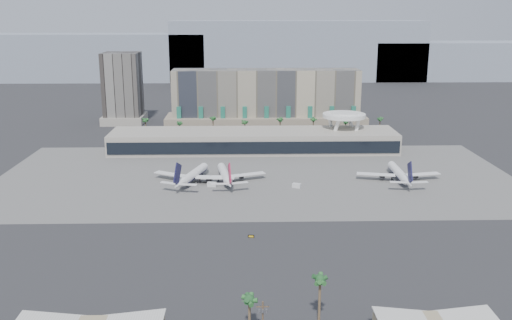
{
  "coord_description": "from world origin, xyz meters",
  "views": [
    {
      "loc": [
        -6.85,
        -223.09,
        81.66
      ],
      "look_at": [
        -0.29,
        40.0,
        12.45
      ],
      "focal_mm": 40.0,
      "sensor_mm": 36.0,
      "label": 1
    }
  ],
  "objects_px": {
    "utility_pole": "(263,319)",
    "airliner_centre": "(225,175)",
    "airliner_right": "(399,173)",
    "service_vehicle_a": "(212,184)",
    "service_vehicle_b": "(297,186)",
    "taxiway_sign": "(251,236)",
    "airliner_left": "(193,175)"
  },
  "relations": [
    {
      "from": "airliner_right",
      "to": "service_vehicle_a",
      "type": "relative_size",
      "value": 10.01
    },
    {
      "from": "service_vehicle_b",
      "to": "airliner_right",
      "type": "bearing_deg",
      "value": 35.73
    },
    {
      "from": "utility_pole",
      "to": "service_vehicle_a",
      "type": "bearing_deg",
      "value": 98.27
    },
    {
      "from": "utility_pole",
      "to": "service_vehicle_b",
      "type": "height_order",
      "value": "utility_pole"
    },
    {
      "from": "service_vehicle_b",
      "to": "taxiway_sign",
      "type": "relative_size",
      "value": 1.65
    },
    {
      "from": "airliner_right",
      "to": "service_vehicle_a",
      "type": "distance_m",
      "value": 92.5
    },
    {
      "from": "utility_pole",
      "to": "airliner_right",
      "type": "xyz_separation_m",
      "value": [
        72.67,
        141.39,
        -3.39
      ]
    },
    {
      "from": "service_vehicle_a",
      "to": "taxiway_sign",
      "type": "bearing_deg",
      "value": -64.47
    },
    {
      "from": "airliner_right",
      "to": "taxiway_sign",
      "type": "bearing_deg",
      "value": -135.53
    },
    {
      "from": "airliner_centre",
      "to": "service_vehicle_b",
      "type": "height_order",
      "value": "airliner_centre"
    },
    {
      "from": "utility_pole",
      "to": "taxiway_sign",
      "type": "distance_m",
      "value": 70.45
    },
    {
      "from": "service_vehicle_b",
      "to": "taxiway_sign",
      "type": "distance_m",
      "value": 65.26
    },
    {
      "from": "airliner_left",
      "to": "service_vehicle_b",
      "type": "height_order",
      "value": "airliner_left"
    },
    {
      "from": "taxiway_sign",
      "to": "airliner_centre",
      "type": "bearing_deg",
      "value": 106.96
    },
    {
      "from": "airliner_left",
      "to": "airliner_centre",
      "type": "xyz_separation_m",
      "value": [
        15.85,
        0.55,
        -0.11
      ]
    },
    {
      "from": "service_vehicle_a",
      "to": "taxiway_sign",
      "type": "xyz_separation_m",
      "value": [
        17.72,
        -63.98,
        -0.52
      ]
    },
    {
      "from": "service_vehicle_a",
      "to": "service_vehicle_b",
      "type": "relative_size",
      "value": 1.09
    },
    {
      "from": "service_vehicle_a",
      "to": "airliner_right",
      "type": "bearing_deg",
      "value": 14.57
    },
    {
      "from": "airliner_right",
      "to": "taxiway_sign",
      "type": "distance_m",
      "value": 103.11
    },
    {
      "from": "airliner_right",
      "to": "taxiway_sign",
      "type": "relative_size",
      "value": 17.97
    },
    {
      "from": "airliner_left",
      "to": "service_vehicle_b",
      "type": "relative_size",
      "value": 10.67
    },
    {
      "from": "airliner_right",
      "to": "service_vehicle_b",
      "type": "bearing_deg",
      "value": -168.23
    },
    {
      "from": "airliner_right",
      "to": "taxiway_sign",
      "type": "height_order",
      "value": "airliner_right"
    },
    {
      "from": "airliner_left",
      "to": "airliner_centre",
      "type": "bearing_deg",
      "value": 18.98
    },
    {
      "from": "airliner_right",
      "to": "airliner_centre",
      "type": "bearing_deg",
      "value": -179.31
    },
    {
      "from": "airliner_centre",
      "to": "service_vehicle_a",
      "type": "xyz_separation_m",
      "value": [
        -6.13,
        -7.34,
        -2.61
      ]
    },
    {
      "from": "airliner_right",
      "to": "service_vehicle_a",
      "type": "xyz_separation_m",
      "value": [
        -92.17,
        -7.3,
        -2.7
      ]
    },
    {
      "from": "utility_pole",
      "to": "airliner_centre",
      "type": "height_order",
      "value": "airliner_centre"
    },
    {
      "from": "airliner_centre",
      "to": "airliner_right",
      "type": "distance_m",
      "value": 86.03
    },
    {
      "from": "service_vehicle_b",
      "to": "airliner_centre",
      "type": "bearing_deg",
      "value": -171.79
    },
    {
      "from": "utility_pole",
      "to": "service_vehicle_a",
      "type": "relative_size",
      "value": 2.79
    },
    {
      "from": "utility_pole",
      "to": "airliner_right",
      "type": "height_order",
      "value": "airliner_right"
    }
  ]
}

